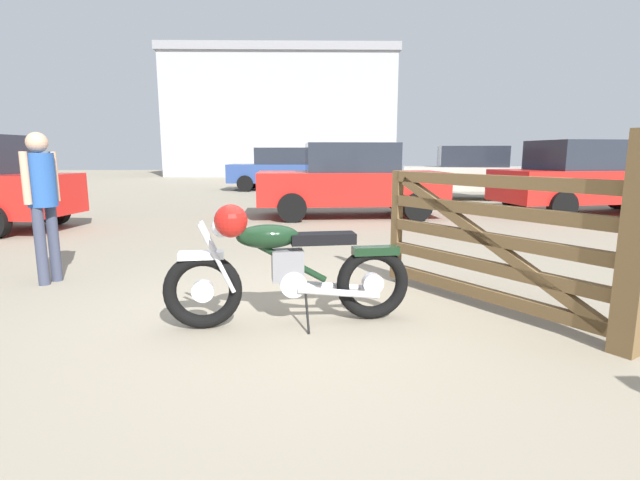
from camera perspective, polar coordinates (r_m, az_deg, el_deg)
ground_plane at (r=4.43m, az=-1.87°, el=-8.57°), size 80.00×80.00×0.00m
vintage_motorcycle at (r=3.98m, az=-4.35°, el=-3.38°), size 2.08×0.73×1.07m
timber_gate at (r=4.42m, az=22.43°, el=0.04°), size 1.49×2.20×1.60m
bystander at (r=6.03m, az=-30.32°, el=4.97°), size 0.30×0.44×1.66m
blue_hatchback_right at (r=15.99m, az=17.57°, el=7.66°), size 4.44×2.49×1.67m
red_hatchback_near at (r=11.00m, az=3.66°, el=7.15°), size 4.27×2.06×1.67m
pale_sedan_back at (r=13.24m, az=30.52°, el=6.74°), size 4.92×2.51×1.74m
white_estate_far at (r=19.25m, az=-4.52°, el=8.46°), size 4.29×2.11×1.67m
industrial_building at (r=34.32m, az=-4.49°, el=14.60°), size 14.94×8.51×8.07m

